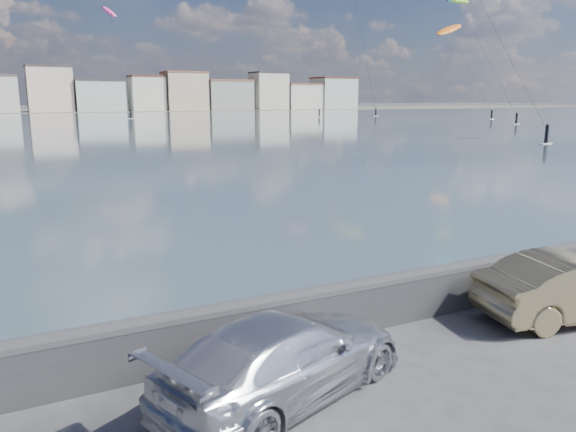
% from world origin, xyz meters
% --- Properties ---
extents(ground, '(700.00, 700.00, 0.00)m').
position_xyz_m(ground, '(0.00, 0.00, 0.00)').
color(ground, '#333335').
rests_on(ground, ground).
extents(bay_water, '(500.00, 177.00, 0.00)m').
position_xyz_m(bay_water, '(0.00, 91.50, 0.01)').
color(bay_water, '#364D57').
rests_on(bay_water, ground).
extents(far_shore_strip, '(500.00, 60.00, 0.00)m').
position_xyz_m(far_shore_strip, '(0.00, 200.00, 0.01)').
color(far_shore_strip, '#4C473D').
rests_on(far_shore_strip, ground).
extents(seawall, '(400.00, 0.36, 1.08)m').
position_xyz_m(seawall, '(0.00, 2.70, 0.58)').
color(seawall, '#28282B').
rests_on(seawall, ground).
extents(far_buildings, '(240.79, 13.26, 14.60)m').
position_xyz_m(far_buildings, '(1.31, 186.00, 6.03)').
color(far_buildings, white).
rests_on(far_buildings, ground).
extents(car_silver, '(4.88, 3.27, 1.31)m').
position_xyz_m(car_silver, '(-0.53, 1.12, 0.66)').
color(car_silver, silver).
rests_on(car_silver, ground).
extents(kitesurfer_2, '(9.51, 17.03, 23.02)m').
position_xyz_m(kitesurfer_2, '(73.17, 76.42, 21.62)').
color(kitesurfer_2, '#8CD826').
rests_on(kitesurfer_2, ground).
extents(kitesurfer_9, '(3.87, 14.32, 25.40)m').
position_xyz_m(kitesurfer_9, '(19.89, 127.54, 22.74)').
color(kitesurfer_9, '#E5338C').
rests_on(kitesurfer_9, ground).
extents(kitesurfer_16, '(10.13, 16.13, 21.51)m').
position_xyz_m(kitesurfer_16, '(87.61, 94.26, 19.11)').
color(kitesurfer_16, orange).
rests_on(kitesurfer_16, ground).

